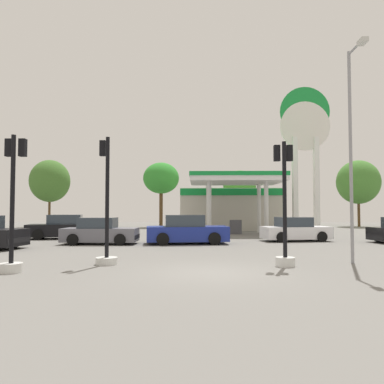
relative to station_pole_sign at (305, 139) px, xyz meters
name	(u,v)px	position (x,y,z in m)	size (l,w,h in m)	color
ground_plane	(213,272)	(-8.64, -20.30, -7.98)	(90.00, 90.00, 0.00)	slate
gas_station	(230,206)	(-6.21, 3.22, -5.75)	(9.18, 12.40, 4.70)	beige
station_pole_sign	(305,139)	(0.00, 0.00, 0.00)	(4.24, 0.56, 12.48)	white
car_0	(63,228)	(-18.21, -7.18, -7.25)	(4.76, 2.77, 1.60)	black
car_1	(187,231)	(-9.81, -10.67, -7.23)	(4.80, 2.53, 1.65)	black
car_3	(295,230)	(-3.13, -8.74, -7.31)	(4.35, 2.39, 1.48)	black
car_5	(100,232)	(-14.72, -10.93, -7.30)	(4.19, 1.94, 1.50)	black
traffic_signal_0	(106,227)	(-12.44, -18.69, -6.62)	(0.78, 0.78, 4.61)	silver
traffic_signal_1	(285,219)	(-6.11, -19.02, -6.32)	(0.66, 0.69, 4.36)	silver
traffic_signal_3	(13,220)	(-14.98, -20.44, -6.34)	(0.69, 0.70, 4.35)	silver
tree_0	(50,181)	(-25.61, 8.92, -2.93)	(4.34, 4.34, 7.38)	brown
tree_1	(161,178)	(-13.27, 8.79, -2.67)	(3.92, 3.92, 7.05)	brown
tree_2	(240,186)	(-4.59, 9.87, -3.40)	(3.66, 3.66, 6.27)	brown
tree_3	(358,182)	(8.75, 10.25, -3.01)	(4.71, 4.71, 7.43)	brown
corner_streetlamp	(352,136)	(-3.46, -18.42, -3.30)	(0.24, 1.48, 7.90)	gray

